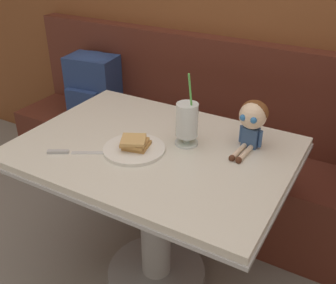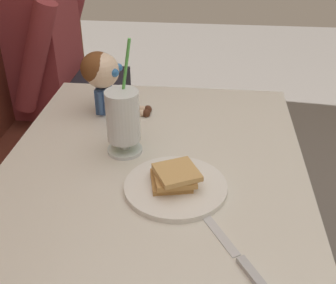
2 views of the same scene
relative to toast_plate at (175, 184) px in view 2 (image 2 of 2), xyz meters
The scene contains 6 objects.
diner_table 0.23m from the toast_plate, 53.39° to the left, with size 1.11×0.81×0.74m.
toast_plate is the anchor object (origin of this frame).
milkshake_glass 0.24m from the toast_plate, 44.50° to the left, with size 0.10×0.10×0.32m.
butter_knife 0.27m from the toast_plate, 145.94° to the right, with size 0.21×0.13×0.01m.
seated_doll 0.48m from the toast_plate, 34.09° to the left, with size 0.12×0.22×0.20m.
diner_patron 1.19m from the toast_plate, 33.03° to the left, with size 0.55×0.48×0.81m.
Camera 2 is at (-0.87, 0.05, 1.38)m, focal length 45.73 mm.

